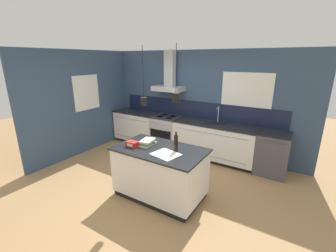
% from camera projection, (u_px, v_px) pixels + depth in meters
% --- Properties ---
extents(ground_plane, '(16.00, 16.00, 0.00)m').
position_uv_depth(ground_plane, '(151.00, 182.00, 4.53)').
color(ground_plane, '#A87F51').
rests_on(ground_plane, ground).
extents(wall_back, '(5.60, 2.43, 2.60)m').
position_uv_depth(wall_back, '(194.00, 100.00, 5.78)').
color(wall_back, '#354C6B').
rests_on(wall_back, ground_plane).
extents(wall_left, '(0.08, 3.80, 2.60)m').
position_uv_depth(wall_left, '(91.00, 101.00, 5.95)').
color(wall_left, '#354C6B').
rests_on(wall_left, ground_plane).
extents(counter_run_left, '(1.34, 0.64, 0.91)m').
position_uv_depth(counter_run_left, '(138.00, 126.00, 6.63)').
color(counter_run_left, black).
rests_on(counter_run_left, ground_plane).
extents(counter_run_sink, '(2.00, 0.64, 1.30)m').
position_uv_depth(counter_run_sink, '(214.00, 142.00, 5.43)').
color(counter_run_sink, black).
rests_on(counter_run_sink, ground_plane).
extents(oven_range, '(0.72, 0.66, 0.91)m').
position_uv_depth(oven_range, '(167.00, 133.00, 6.11)').
color(oven_range, '#B5B5BA').
rests_on(oven_range, ground_plane).
extents(dishwasher, '(0.64, 0.65, 0.91)m').
position_uv_depth(dishwasher, '(272.00, 153.00, 4.77)').
color(dishwasher, '#4C4C51').
rests_on(dishwasher, ground_plane).
extents(kitchen_island, '(1.56, 0.93, 0.91)m').
position_uv_depth(kitchen_island, '(160.00, 172.00, 3.97)').
color(kitchen_island, black).
rests_on(kitchen_island, ground_plane).
extents(bottle_on_island, '(0.07, 0.07, 0.34)m').
position_uv_depth(bottle_on_island, '(176.00, 143.00, 3.70)').
color(bottle_on_island, black).
rests_on(bottle_on_island, kitchen_island).
extents(book_stack, '(0.26, 0.35, 0.10)m').
position_uv_depth(book_stack, '(147.00, 142.00, 4.00)').
color(book_stack, beige).
rests_on(book_stack, kitchen_island).
extents(red_supply_box, '(0.20, 0.14, 0.09)m').
position_uv_depth(red_supply_box, '(132.00, 144.00, 3.93)').
color(red_supply_box, red).
rests_on(red_supply_box, kitchen_island).
extents(paper_pile, '(0.48, 0.43, 0.01)m').
position_uv_depth(paper_pile, '(166.00, 154.00, 3.61)').
color(paper_pile, silver).
rests_on(paper_pile, kitchen_island).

